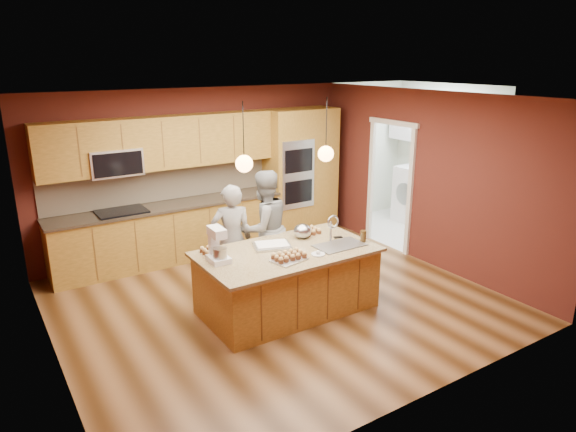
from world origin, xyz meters
TOP-DOWN VIEW (x-y plane):
  - floor at (0.00, 0.00)m, footprint 5.50×5.50m
  - ceiling at (0.00, 0.00)m, footprint 5.50×5.50m
  - wall_back at (0.00, 2.50)m, footprint 5.50×0.00m
  - wall_front at (0.00, -2.50)m, footprint 5.50×0.00m
  - wall_left at (-2.75, 0.00)m, footprint 0.00×5.00m
  - wall_right at (2.75, 0.00)m, footprint 0.00×5.00m
  - cabinet_run at (-0.68, 2.25)m, footprint 3.74×0.64m
  - oven_column at (1.85, 2.19)m, footprint 1.30×0.62m
  - doorway_trim at (2.73, 0.80)m, footprint 0.08×1.11m
  - laundry_room at (4.35, 1.20)m, footprint 2.60×2.70m
  - pendant_left at (-0.59, -0.25)m, footprint 0.20×0.20m
  - pendant_right at (0.57, -0.25)m, footprint 0.20×0.20m
  - island at (0.01, -0.26)m, footprint 2.24×1.26m
  - person_left at (-0.34, 0.62)m, footprint 0.65×0.53m
  - person_right at (0.17, 0.62)m, footprint 0.87×0.70m
  - stand_mixer at (-0.90, -0.12)m, footprint 0.23×0.32m
  - sheet_cake at (-0.11, -0.05)m, footprint 0.55×0.48m
  - cooling_rack at (-0.18, -0.56)m, footprint 0.45×0.37m
  - mixing_bowl at (0.42, 0.03)m, footprint 0.24×0.24m
  - plate at (0.23, -0.59)m, footprint 0.17×0.17m
  - tumbler at (1.02, -0.52)m, footprint 0.08×0.08m
  - phone at (0.83, -0.23)m, footprint 0.13×0.09m
  - cupcakes_left at (-0.85, 0.18)m, footprint 0.25×0.25m
  - cupcakes_rack at (-0.16, -0.53)m, footprint 0.42×0.25m
  - cupcakes_right at (0.62, 0.13)m, footprint 0.26×0.26m
  - washer at (4.21, 0.80)m, footprint 0.65×0.66m
  - dryer at (4.21, 1.55)m, footprint 0.73×0.75m

SIDE VIEW (x-z plane):
  - floor at x=0.00m, z-range 0.00..0.00m
  - island at x=0.01m, z-range -0.18..1.03m
  - washer at x=4.21m, z-range 0.00..0.94m
  - dryer at x=4.21m, z-range 0.00..1.11m
  - person_left at x=-0.34m, z-range 0.00..1.54m
  - phone at x=0.83m, z-range 0.82..0.83m
  - plate at x=0.23m, z-range 0.82..0.84m
  - cooling_rack at x=-0.18m, z-range 0.83..0.84m
  - person_right at x=0.17m, z-range 0.00..1.67m
  - sheet_cake at x=-0.11m, z-range 0.82..0.87m
  - cupcakes_left at x=-0.85m, z-range 0.82..0.90m
  - cupcakes_right at x=0.62m, z-range 0.82..0.90m
  - cupcakes_rack at x=-0.16m, z-range 0.84..0.92m
  - tumbler at x=1.02m, z-range 0.82..0.98m
  - mixing_bowl at x=0.42m, z-range 0.82..1.02m
  - cabinet_run at x=-0.68m, z-range -0.17..2.13m
  - stand_mixer at x=-0.90m, z-range 0.79..1.22m
  - doorway_trim at x=2.73m, z-range -0.05..2.15m
  - oven_column at x=1.85m, z-range 0.00..2.30m
  - wall_back at x=0.00m, z-range -1.40..4.10m
  - wall_front at x=0.00m, z-range -1.40..4.10m
  - wall_left at x=-2.75m, z-range -1.15..3.85m
  - wall_right at x=2.75m, z-range -1.15..3.85m
  - laundry_room at x=4.35m, z-range 0.60..3.30m
  - pendant_left at x=-0.59m, z-range 1.60..2.40m
  - pendant_right at x=0.57m, z-range 1.60..2.40m
  - ceiling at x=0.00m, z-range 2.70..2.70m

